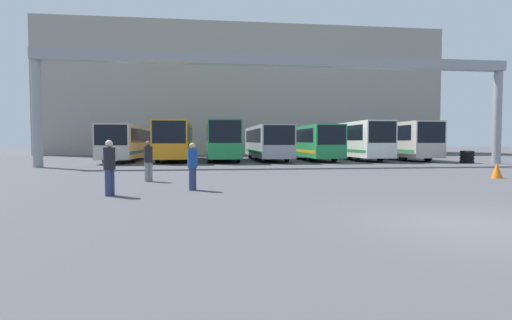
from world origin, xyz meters
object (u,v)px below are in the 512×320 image
Objects in this scene: bus_slot_6 at (399,139)px; tire_stack at (467,157)px; bus_slot_3 at (267,141)px; pedestrian_mid_left at (193,165)px; bus_slot_2 at (222,139)px; pedestrian_near_center at (148,160)px; bus_slot_5 at (354,139)px; bus_slot_0 at (127,141)px; bus_slot_4 at (311,141)px; pedestrian_near_right at (109,166)px; traffic_cone at (497,170)px; bus_slot_1 at (175,139)px.

tire_stack is (2.41, -6.14, -1.43)m from bus_slot_6.
pedestrian_mid_left is at bearing -105.51° from bus_slot_3.
bus_slot_3 is (4.03, 0.97, -0.19)m from bus_slot_2.
bus_slot_6 is 6.16× the size of pedestrian_near_center.
bus_slot_5 is at bearing 173.22° from pedestrian_mid_left.
bus_slot_0 is 1.05× the size of bus_slot_4.
pedestrian_mid_left is (2.52, 1.13, -0.05)m from pedestrian_near_right.
bus_slot_3 is 12.14m from bus_slot_6.
pedestrian_near_right is 1.67× the size of tire_stack.
pedestrian_near_center reaches higher than traffic_cone.
bus_slot_5 is 24.09m from pedestrian_near_center.
traffic_cone is at bearing -52.33° from pedestrian_near_right.
bus_slot_3 is at bearing 3.75° from pedestrian_near_right.
bus_slot_5 is 4.11m from bus_slot_6.
bus_slot_6 is at bearing 76.41° from traffic_cone.
pedestrian_near_right is (-16.53, -22.39, -1.00)m from bus_slot_5.
bus_slot_4 is 18.77m from traffic_cone.
bus_slot_2 is at bearing 123.76° from traffic_cone.
bus_slot_1 is 7.09× the size of pedestrian_near_right.
tire_stack is at bearing -5.68° from pedestrian_near_center.
pedestrian_near_right is at bearing -126.44° from bus_slot_5.
pedestrian_mid_left reaches higher than traffic_cone.
bus_slot_1 reaches higher than tire_stack.
bus_slot_1 is 18.18m from pedestrian_near_center.
bus_slot_5 reaches higher than bus_slot_3.
bus_slot_2 reaches higher than pedestrian_near_right.
pedestrian_near_center is (-1.94, 3.24, 0.03)m from pedestrian_mid_left.
bus_slot_6 is at bearing -11.02° from bus_slot_5.
pedestrian_mid_left is at bearing -95.34° from bus_slot_2.
pedestrian_mid_left is at bearing -123.38° from bus_slot_5.
bus_slot_6 reaches higher than bus_slot_0.
bus_slot_0 reaches higher than tire_stack.
bus_slot_0 is at bearing -179.86° from bus_slot_1.
pedestrian_near_center is (0.18, -18.16, -0.98)m from bus_slot_1.
bus_slot_0 is 8.12m from bus_slot_2.
bus_slot_6 reaches higher than pedestrian_near_right.
bus_slot_1 is 11.86× the size of tire_stack.
bus_slot_1 is at bearing -179.82° from bus_slot_3.
bus_slot_3 is 4.05m from bus_slot_4.
bus_slot_4 is at bearing -4.93° from bus_slot_3.
bus_slot_1 is 1.02× the size of bus_slot_5.
bus_slot_5 is at bearing 89.20° from traffic_cone.
traffic_cone is at bearing -67.32° from bus_slot_3.
bus_slot_1 is at bearing 179.53° from bus_slot_5.
bus_slot_1 reaches higher than pedestrian_near_center.
traffic_cone is at bearing -90.80° from bus_slot_5.
pedestrian_near_right is 2.38× the size of traffic_cone.
bus_slot_5 is (4.03, 0.19, 0.18)m from bus_slot_4.
bus_slot_2 is at bearing -175.56° from bus_slot_4.
bus_slot_2 is (8.07, -0.94, 0.20)m from bus_slot_0.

